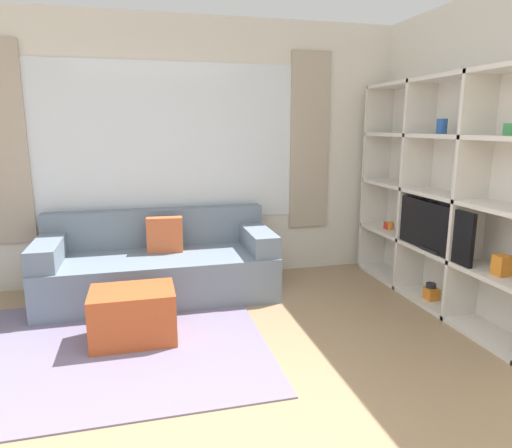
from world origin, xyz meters
name	(u,v)px	position (x,y,z in m)	size (l,w,h in m)	color
wall_back	(168,152)	(0.00, 3.00, 1.36)	(6.15, 0.11, 2.70)	silver
wall_right	(479,158)	(2.51, 1.48, 1.35)	(0.07, 4.17, 2.70)	silver
area_rug	(70,351)	(-0.86, 1.47, 0.01)	(2.86, 1.92, 0.01)	slate
shelving_unit	(444,196)	(2.34, 1.66, 1.00)	(0.34, 2.36, 2.05)	silver
couch_main	(159,266)	(-0.16, 2.50, 0.29)	(2.18, 0.92, 0.80)	slate
ottoman	(133,315)	(-0.40, 1.55, 0.21)	(0.63, 0.44, 0.41)	#B74C23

